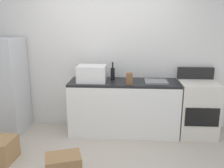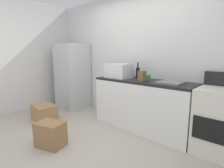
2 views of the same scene
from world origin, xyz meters
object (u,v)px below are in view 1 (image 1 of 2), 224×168
object	(u,v)px
stove_oven	(197,108)
coffee_mug	(130,78)
knife_block	(129,79)
microwave	(92,74)
refrigerator	(2,86)
wine_bottle	(113,73)

from	to	relation	value
stove_oven	coffee_mug	world-z (taller)	stove_oven
stove_oven	knife_block	distance (m)	1.26
microwave	coffee_mug	bearing A→B (deg)	5.49
coffee_mug	knife_block	xyz separation A→B (m)	(-0.01, -0.19, 0.04)
refrigerator	coffee_mug	distance (m)	2.15
refrigerator	microwave	world-z (taller)	refrigerator
wine_bottle	knife_block	size ratio (longest dim) A/B	1.67
coffee_mug	knife_block	size ratio (longest dim) A/B	0.56
microwave	stove_oven	bearing A→B (deg)	2.10
stove_oven	coffee_mug	bearing A→B (deg)	-179.78
wine_bottle	coffee_mug	bearing A→B (deg)	-20.95
wine_bottle	knife_block	xyz separation A→B (m)	(0.28, -0.30, -0.02)
stove_oven	wine_bottle	distance (m)	1.52
refrigerator	wine_bottle	world-z (taller)	refrigerator
refrigerator	stove_oven	bearing A→B (deg)	0.97
refrigerator	wine_bottle	bearing A→B (deg)	4.98
wine_bottle	knife_block	bearing A→B (deg)	-47.32
microwave	coffee_mug	distance (m)	0.63
stove_oven	knife_block	size ratio (longest dim) A/B	6.11
refrigerator	stove_oven	xyz separation A→B (m)	(3.27, 0.06, -0.34)
microwave	knife_block	size ratio (longest dim) A/B	2.56
refrigerator	wine_bottle	xyz separation A→B (m)	(1.86, 0.16, 0.21)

